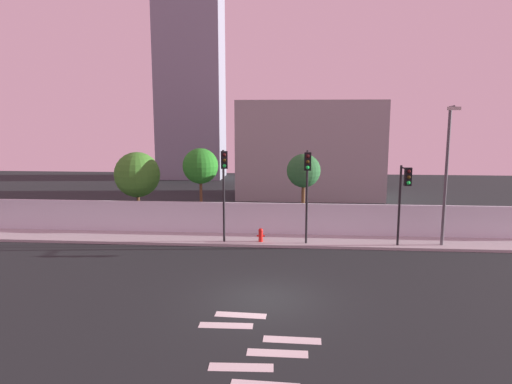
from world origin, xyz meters
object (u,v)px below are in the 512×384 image
at_px(traffic_light_center, 224,177).
at_px(roadside_tree_midleft, 200,166).
at_px(traffic_light_right, 404,189).
at_px(roadside_tree_leftmost, 137,175).
at_px(fire_hydrant, 261,234).
at_px(street_lamp_curbside, 447,165).
at_px(traffic_light_left, 307,178).
at_px(roadside_tree_midright, 304,171).

height_order(traffic_light_center, roadside_tree_midleft, traffic_light_center).
bearing_deg(roadside_tree_midleft, traffic_light_right, -20.12).
bearing_deg(roadside_tree_leftmost, fire_hydrant, -23.00).
bearing_deg(traffic_light_center, fire_hydrant, 16.38).
xyz_separation_m(traffic_light_center, street_lamp_curbside, (11.46, 0.40, 0.66)).
bearing_deg(fire_hydrant, traffic_light_left, -19.57).
relative_size(traffic_light_right, street_lamp_curbside, 0.59).
height_order(traffic_light_left, fire_hydrant, traffic_light_left).
bearing_deg(street_lamp_curbside, traffic_light_right, -164.74).
height_order(traffic_light_right, roadside_tree_leftmost, roadside_tree_leftmost).
bearing_deg(fire_hydrant, roadside_tree_leftmost, 157.00).
height_order(traffic_light_right, fire_hydrant, traffic_light_right).
bearing_deg(traffic_light_center, traffic_light_left, -4.05).
height_order(traffic_light_right, roadside_tree_midright, roadside_tree_midright).
relative_size(street_lamp_curbside, roadside_tree_midright, 1.55).
bearing_deg(street_lamp_curbside, traffic_light_left, -174.32).
bearing_deg(fire_hydrant, traffic_light_right, -5.98).
distance_m(traffic_light_center, roadside_tree_leftmost, 7.18).
height_order(fire_hydrant, roadside_tree_leftmost, roadside_tree_leftmost).
height_order(traffic_light_left, traffic_light_right, traffic_light_left).
distance_m(street_lamp_curbside, roadside_tree_midleft, 13.94).
distance_m(traffic_light_left, roadside_tree_midleft, 7.63).
height_order(traffic_light_center, roadside_tree_midright, traffic_light_center).
relative_size(fire_hydrant, roadside_tree_midleft, 0.15).
distance_m(traffic_light_left, roadside_tree_leftmost, 11.17).
xyz_separation_m(traffic_light_left, roadside_tree_midleft, (-6.36, 4.22, 0.10)).
bearing_deg(roadside_tree_midright, roadside_tree_midleft, -180.00).
distance_m(traffic_light_center, roadside_tree_midleft, 4.41).
bearing_deg(traffic_light_center, roadside_tree_leftmost, 146.90).
bearing_deg(roadside_tree_leftmost, traffic_light_center, -33.10).
bearing_deg(traffic_light_right, traffic_light_left, -178.85).
bearing_deg(street_lamp_curbside, roadside_tree_midleft, 165.41).
height_order(fire_hydrant, roadside_tree_midright, roadside_tree_midright).
relative_size(roadside_tree_leftmost, roadside_tree_midleft, 0.95).
bearing_deg(roadside_tree_midleft, traffic_light_center, -62.63).
relative_size(traffic_light_left, traffic_light_right, 1.18).
relative_size(street_lamp_curbside, roadside_tree_leftmost, 1.53).
bearing_deg(traffic_light_right, roadside_tree_midright, 140.38).
xyz_separation_m(traffic_light_left, traffic_light_center, (-4.33, 0.31, -0.04)).
bearing_deg(roadside_tree_leftmost, traffic_light_left, -22.21).
bearing_deg(roadside_tree_midleft, traffic_light_left, -33.57).
distance_m(fire_hydrant, roadside_tree_leftmost, 9.02).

